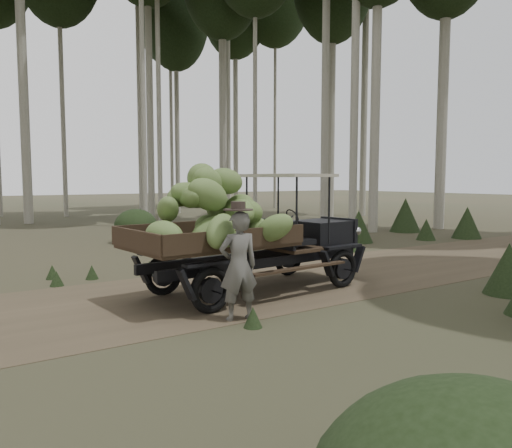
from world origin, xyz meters
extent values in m
plane|color=#473D2B|center=(0.00, 0.00, 0.00)|extent=(120.00, 120.00, 0.00)
cube|color=brown|center=(0.00, 0.00, 0.00)|extent=(70.00, 4.00, 0.01)
cube|color=black|center=(2.18, -0.26, 0.97)|extent=(1.04, 0.99, 0.53)
cube|color=black|center=(2.72, -0.22, 0.97)|extent=(0.17, 0.98, 0.60)
cube|color=black|center=(0.83, -0.36, 1.07)|extent=(0.18, 1.36, 0.53)
cube|color=#38281C|center=(-0.52, -0.47, 0.97)|extent=(2.85, 1.95, 0.08)
cube|color=#38281C|center=(-0.59, 0.40, 1.15)|extent=(2.71, 0.27, 0.31)
cube|color=#38281C|center=(-0.46, -1.34, 1.15)|extent=(2.71, 0.27, 0.31)
cube|color=#38281C|center=(-1.88, -0.58, 1.15)|extent=(0.19, 1.75, 0.31)
cube|color=#BEAF9D|center=(1.25, -0.33, 2.15)|extent=(1.24, 1.73, 0.06)
cube|color=black|center=(0.46, -0.02, 0.60)|extent=(4.46, 0.45, 0.17)
cube|color=black|center=(0.52, -0.76, 0.60)|extent=(4.46, 0.45, 0.17)
torus|color=black|center=(1.93, 0.50, 0.37)|extent=(0.75, 0.19, 0.74)
torus|color=black|center=(2.05, -1.05, 0.37)|extent=(0.75, 0.19, 0.74)
torus|color=black|center=(-1.07, 0.27, 0.37)|extent=(0.75, 0.19, 0.74)
torus|color=black|center=(-0.95, -1.28, 0.37)|extent=(0.75, 0.19, 0.74)
sphere|color=beige|center=(2.76, 0.22, 1.02)|extent=(0.17, 0.17, 0.17)
sphere|color=beige|center=(2.83, -0.65, 1.02)|extent=(0.17, 0.17, 0.17)
ellipsoid|color=olive|center=(-1.56, -0.93, 1.22)|extent=(0.67, 0.85, 0.53)
ellipsoid|color=olive|center=(-0.20, -0.21, 1.60)|extent=(0.79, 0.84, 0.64)
ellipsoid|color=olive|center=(-0.97, -0.68, 1.79)|extent=(0.51, 0.80, 0.42)
ellipsoid|color=olive|center=(-0.60, -0.60, 2.02)|extent=(0.97, 0.86, 0.72)
ellipsoid|color=olive|center=(0.29, -0.43, 1.18)|extent=(0.79, 0.94, 0.54)
ellipsoid|color=olive|center=(-1.32, -0.54, 1.60)|extent=(0.62, 0.86, 0.62)
ellipsoid|color=olive|center=(-0.74, -0.83, 1.84)|extent=(1.02, 0.74, 0.75)
ellipsoid|color=olive|center=(-0.51, -0.51, 2.03)|extent=(0.78, 0.86, 0.57)
ellipsoid|color=olive|center=(-0.74, -0.85, 1.23)|extent=(1.01, 0.76, 0.73)
ellipsoid|color=olive|center=(-0.12, -0.93, 1.55)|extent=(0.55, 0.77, 0.54)
ellipsoid|color=olive|center=(-0.89, -0.53, 1.82)|extent=(0.85, 0.44, 0.58)
ellipsoid|color=olive|center=(-0.29, -0.61, 2.05)|extent=(0.79, 0.67, 0.55)
ellipsoid|color=olive|center=(-0.33, -0.09, 1.23)|extent=(0.87, 0.76, 0.58)
ellipsoid|color=olive|center=(0.03, -0.55, 1.59)|extent=(0.68, 0.83, 0.63)
ellipsoid|color=olive|center=(-0.79, -0.66, 1.87)|extent=(0.89, 0.44, 0.70)
ellipsoid|color=olive|center=(-0.63, -0.41, 2.10)|extent=(0.83, 0.86, 0.62)
ellipsoid|color=olive|center=(-0.59, -1.19, 1.23)|extent=(0.84, 0.81, 0.63)
ellipsoid|color=olive|center=(0.00, -0.75, 1.53)|extent=(0.82, 0.80, 0.49)
ellipsoid|color=olive|center=(-0.90, -0.25, 1.82)|extent=(0.84, 0.59, 0.51)
ellipsoid|color=olive|center=(-0.30, -0.42, 2.03)|extent=(0.90, 0.68, 0.65)
ellipsoid|color=olive|center=(0.26, -0.78, 1.19)|extent=(0.69, 0.76, 0.48)
ellipsoid|color=olive|center=(-0.84, -1.42, 1.30)|extent=(0.90, 0.90, 0.73)
ellipsoid|color=olive|center=(0.22, -1.34, 1.28)|extent=(0.82, 0.87, 0.68)
imported|color=#5B5853|center=(-0.78, -1.82, 0.81)|extent=(0.65, 0.49, 1.62)
cylinder|color=#352A25|center=(-0.78, -1.82, 1.64)|extent=(0.50, 0.50, 0.02)
cylinder|color=#352A25|center=(-0.78, -1.82, 1.70)|extent=(0.25, 0.25, 0.13)
cylinder|color=#B2AD9E|center=(13.18, 11.61, 7.49)|extent=(0.41, 0.41, 14.97)
cylinder|color=#B2AD9E|center=(8.33, 11.42, 7.84)|extent=(0.20, 0.20, 15.68)
cylinder|color=#B2AD9E|center=(8.42, 14.53, 7.60)|extent=(0.40, 0.40, 15.20)
cylinder|color=#B2AD9E|center=(-0.52, 17.27, 9.83)|extent=(0.43, 0.43, 19.66)
cylinder|color=#B2AD9E|center=(4.78, 15.31, 8.59)|extent=(0.33, 0.33, 17.17)
cylinder|color=#B2AD9E|center=(9.97, 8.46, 8.83)|extent=(0.33, 0.33, 17.65)
cylinder|color=#B2AD9E|center=(3.40, 12.61, 8.38)|extent=(0.22, 0.22, 16.75)
cylinder|color=#B2AD9E|center=(10.05, 5.66, 7.16)|extent=(0.36, 0.36, 14.32)
cylinder|color=#B2AD9E|center=(13.37, 5.08, 7.14)|extent=(0.43, 0.43, 14.29)
cylinder|color=#B2AD9E|center=(15.98, 12.01, 9.50)|extent=(0.36, 0.36, 18.99)
cylinder|color=#B2AD9E|center=(8.32, 19.87, 7.09)|extent=(0.28, 0.28, 14.18)
ellipsoid|color=black|center=(8.32, 19.87, 11.63)|extent=(3.97, 3.97, 6.35)
cylinder|color=#B2AD9E|center=(4.69, 13.98, 9.57)|extent=(0.22, 0.22, 19.14)
cylinder|color=#B2AD9E|center=(13.06, 21.85, 10.15)|extent=(0.32, 0.32, 20.29)
cylinder|color=#B2AD9E|center=(9.53, 23.41, 7.95)|extent=(0.22, 0.22, 15.89)
ellipsoid|color=black|center=(9.53, 23.41, 13.03)|extent=(4.45, 4.45, 7.12)
cylinder|color=#B2AD9E|center=(14.60, 23.41, 8.92)|extent=(0.36, 0.36, 17.84)
ellipsoid|color=black|center=(14.60, 23.41, 14.63)|extent=(5.00, 5.00, 7.99)
cylinder|color=#B2AD9E|center=(16.49, 21.14, 9.41)|extent=(0.21, 0.21, 18.83)
cylinder|color=#B2AD9E|center=(1.95, 20.72, 8.51)|extent=(0.24, 0.24, 17.03)
cylinder|color=#B2AD9E|center=(5.24, 17.86, 10.67)|extent=(0.26, 0.26, 21.34)
ellipsoid|color=#233319|center=(7.43, 4.41, 0.38)|extent=(0.94, 0.94, 0.75)
cone|color=#233319|center=(11.25, 2.38, 0.56)|extent=(1.01, 1.01, 1.12)
cone|color=#233319|center=(7.27, 3.69, 0.53)|extent=(0.95, 0.95, 1.06)
cone|color=#233319|center=(5.51, 5.07, 0.42)|extent=(0.76, 0.76, 0.85)
cone|color=#233319|center=(9.66, 2.86, 0.37)|extent=(0.66, 0.66, 0.73)
ellipsoid|color=#233319|center=(4.16, 7.01, 0.58)|extent=(1.43, 1.43, 1.14)
cone|color=#233319|center=(11.20, 5.04, 0.67)|extent=(1.20, 1.20, 1.34)
cone|color=#233319|center=(4.15, -3.13, 0.47)|extent=(0.85, 0.85, 0.94)
cone|color=#233319|center=(3.44, 8.05, 0.20)|extent=(0.36, 0.36, 0.40)
ellipsoid|color=#233319|center=(1.14, 7.65, 0.56)|extent=(1.38, 1.38, 1.10)
cone|color=#233319|center=(6.00, 2.94, 0.15)|extent=(0.27, 0.27, 0.30)
cone|color=#233319|center=(3.42, 2.74, 0.15)|extent=(0.27, 0.27, 0.30)
cone|color=#233319|center=(-2.50, 2.16, 0.15)|extent=(0.27, 0.27, 0.30)
cone|color=#233319|center=(5.56, 2.22, 0.15)|extent=(0.27, 0.27, 0.30)
cone|color=#233319|center=(-1.74, 2.45, 0.15)|extent=(0.27, 0.27, 0.30)
cone|color=#233319|center=(5.93, 2.60, 0.15)|extent=(0.27, 0.27, 0.30)
cone|color=#233319|center=(-2.42, 2.93, 0.15)|extent=(0.27, 0.27, 0.30)
cone|color=#233319|center=(-0.55, 2.26, 0.15)|extent=(0.27, 0.27, 0.30)
cone|color=#233319|center=(-0.80, -2.25, 0.15)|extent=(0.27, 0.27, 0.30)
cone|color=#233319|center=(1.15, 2.57, 0.15)|extent=(0.27, 0.27, 0.30)
cone|color=#233319|center=(3.92, 2.40, 0.15)|extent=(0.27, 0.27, 0.30)
cone|color=#233319|center=(0.00, 2.96, 0.15)|extent=(0.27, 0.27, 0.30)
cone|color=#233319|center=(1.30, 2.82, 0.15)|extent=(0.27, 0.27, 0.30)
camera|label=1|loc=(-4.59, -7.99, 2.09)|focal=35.00mm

